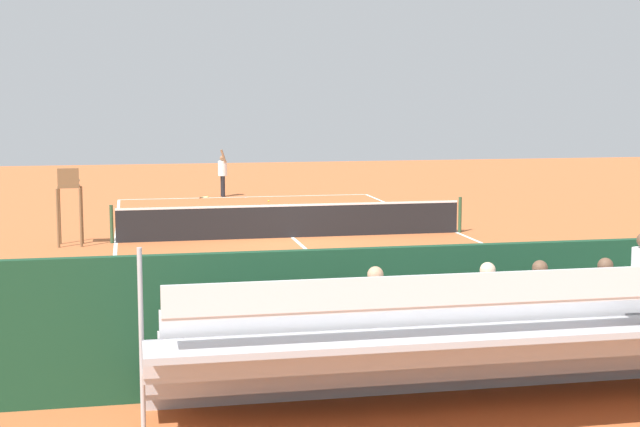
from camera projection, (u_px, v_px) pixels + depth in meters
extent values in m
plane|color=#BC6033|center=(292.00, 238.00, 27.18)|extent=(60.00, 60.00, 0.00)
cube|color=white|center=(246.00, 197.00, 37.87)|extent=(10.00, 0.10, 0.01)
cube|color=white|center=(400.00, 330.00, 16.49)|extent=(10.00, 0.10, 0.01)
cube|color=white|center=(456.00, 232.00, 28.17)|extent=(0.10, 22.00, 0.01)
cube|color=white|center=(116.00, 243.00, 26.19)|extent=(0.10, 22.00, 0.01)
cube|color=white|center=(263.00, 212.00, 33.06)|extent=(7.50, 0.10, 0.01)
cube|color=white|center=(338.00, 277.00, 21.30)|extent=(7.50, 0.10, 0.01)
cube|color=white|center=(292.00, 237.00, 27.18)|extent=(0.10, 12.10, 0.01)
cube|color=white|center=(246.00, 197.00, 37.87)|extent=(0.10, 0.30, 0.01)
cube|color=black|center=(292.00, 222.00, 27.12)|extent=(10.00, 0.02, 0.91)
cube|color=white|center=(292.00, 205.00, 27.06)|extent=(10.00, 0.04, 0.06)
cylinder|color=#2D5133|center=(460.00, 215.00, 28.13)|extent=(0.10, 0.10, 1.07)
cylinder|color=#2D5133|center=(112.00, 224.00, 26.10)|extent=(0.10, 0.10, 1.07)
cube|color=#194228|center=(460.00, 314.00, 13.45)|extent=(18.00, 0.16, 2.00)
cube|color=#B2B2B7|center=(467.00, 373.00, 13.21)|extent=(9.00, 0.10, 0.45)
cube|color=#B2B2B7|center=(477.00, 367.00, 12.84)|extent=(9.00, 0.80, 0.08)
cube|color=#B2B2B7|center=(467.00, 373.00, 13.24)|extent=(9.00, 0.04, 0.45)
cube|color=silver|center=(480.00, 339.00, 12.69)|extent=(8.60, 0.36, 0.04)
cube|color=silver|center=(485.00, 328.00, 12.49)|extent=(8.60, 0.03, 0.36)
cube|color=#B2B2B7|center=(500.00, 351.00, 12.01)|extent=(9.00, 0.80, 0.08)
cube|color=#B2B2B7|center=(488.00, 357.00, 12.40)|extent=(9.00, 0.04, 0.45)
cube|color=silver|center=(504.00, 321.00, 11.86)|extent=(8.60, 0.36, 0.04)
cube|color=silver|center=(510.00, 308.00, 11.66)|extent=(8.60, 0.03, 0.36)
cube|color=#B2B2B7|center=(527.00, 332.00, 11.17)|extent=(9.00, 0.80, 0.08)
cube|color=#B2B2B7|center=(514.00, 339.00, 11.57)|extent=(9.00, 0.04, 0.45)
cube|color=silver|center=(531.00, 299.00, 11.02)|extent=(8.60, 0.36, 0.04)
cube|color=silver|center=(538.00, 286.00, 10.82)|extent=(8.60, 0.03, 0.36)
cylinder|color=#B2B2B7|center=(142.00, 346.00, 11.08)|extent=(0.06, 0.06, 2.35)
cube|color=#2D2D33|center=(638.00, 288.00, 11.48)|extent=(0.32, 0.40, 0.12)
cube|color=#2D2D33|center=(373.00, 321.00, 11.69)|extent=(0.32, 0.40, 0.12)
cylinder|color=#9399A3|center=(375.00, 300.00, 11.53)|extent=(0.30, 0.30, 0.45)
sphere|color=tan|center=(375.00, 274.00, 11.49)|extent=(0.20, 0.20, 0.20)
cube|color=#2D2D33|center=(334.00, 341.00, 12.46)|extent=(0.32, 0.40, 0.12)
cylinder|color=orange|center=(336.00, 322.00, 12.31)|extent=(0.30, 0.30, 0.45)
sphere|color=tan|center=(336.00, 298.00, 12.26)|extent=(0.20, 0.20, 0.20)
cube|color=#2D2D33|center=(599.00, 310.00, 12.30)|extent=(0.32, 0.40, 0.12)
cylinder|color=pink|center=(604.00, 290.00, 12.14)|extent=(0.30, 0.30, 0.45)
sphere|color=brown|center=(605.00, 265.00, 12.10)|extent=(0.20, 0.20, 0.20)
cube|color=#2D2D33|center=(281.00, 344.00, 12.32)|extent=(0.32, 0.40, 0.12)
cylinder|color=black|center=(283.00, 325.00, 12.17)|extent=(0.30, 0.30, 0.45)
sphere|color=beige|center=(282.00, 300.00, 12.12)|extent=(0.20, 0.20, 0.20)
cube|color=#2D2D33|center=(195.00, 348.00, 12.09)|extent=(0.32, 0.40, 0.12)
cylinder|color=black|center=(195.00, 329.00, 11.94)|extent=(0.30, 0.30, 0.45)
sphere|color=tan|center=(195.00, 304.00, 11.90)|extent=(0.20, 0.20, 0.20)
cube|color=#2D2D33|center=(535.00, 313.00, 12.12)|extent=(0.32, 0.40, 0.12)
cylinder|color=blue|center=(539.00, 293.00, 11.96)|extent=(0.30, 0.30, 0.45)
sphere|color=brown|center=(540.00, 268.00, 11.92)|extent=(0.20, 0.20, 0.20)
cube|color=#2D2D33|center=(483.00, 315.00, 11.98)|extent=(0.32, 0.40, 0.12)
cylinder|color=#9399A3|center=(487.00, 295.00, 11.82)|extent=(0.30, 0.30, 0.45)
sphere|color=beige|center=(488.00, 270.00, 11.78)|extent=(0.20, 0.20, 0.20)
cube|color=#2D2D33|center=(464.00, 334.00, 12.82)|extent=(0.32, 0.40, 0.12)
cylinder|color=pink|center=(468.00, 316.00, 12.67)|extent=(0.30, 0.30, 0.45)
sphere|color=brown|center=(468.00, 292.00, 12.63)|extent=(0.20, 0.20, 0.20)
cylinder|color=brown|center=(82.00, 215.00, 26.01)|extent=(0.07, 0.07, 1.60)
cylinder|color=brown|center=(59.00, 215.00, 25.89)|extent=(0.07, 0.07, 1.60)
cylinder|color=brown|center=(81.00, 218.00, 25.43)|extent=(0.07, 0.07, 1.60)
cylinder|color=brown|center=(58.00, 218.00, 25.31)|extent=(0.07, 0.07, 1.60)
cube|color=brown|center=(69.00, 186.00, 25.56)|extent=(0.56, 0.56, 0.06)
cube|color=brown|center=(68.00, 177.00, 25.29)|extent=(0.56, 0.06, 0.48)
cube|color=brown|center=(79.00, 181.00, 25.59)|extent=(0.04, 0.48, 0.04)
cube|color=brown|center=(59.00, 181.00, 25.49)|extent=(0.04, 0.48, 0.04)
cube|color=#9E754C|center=(548.00, 331.00, 14.65)|extent=(1.80, 0.40, 0.05)
cylinder|color=#9E754C|center=(592.00, 343.00, 14.82)|extent=(0.06, 0.06, 0.45)
cylinder|color=#9E754C|center=(503.00, 348.00, 14.53)|extent=(0.06, 0.06, 0.45)
cube|color=#9E754C|center=(554.00, 315.00, 14.43)|extent=(1.80, 0.04, 0.36)
cube|color=#B22D2D|center=(427.00, 359.00, 14.08)|extent=(0.90, 0.36, 0.36)
cylinder|color=black|center=(222.00, 186.00, 38.07)|extent=(0.14, 0.14, 0.85)
cylinder|color=black|center=(223.00, 186.00, 37.86)|extent=(0.14, 0.14, 0.85)
cylinder|color=white|center=(223.00, 168.00, 37.88)|extent=(0.39, 0.39, 0.60)
sphere|color=#8C6647|center=(222.00, 158.00, 37.83)|extent=(0.22, 0.22, 0.22)
cylinder|color=#8C6647|center=(223.00, 156.00, 37.60)|extent=(0.25, 0.11, 0.55)
cylinder|color=#8C6647|center=(222.00, 167.00, 38.08)|extent=(0.10, 0.10, 0.50)
cylinder|color=black|center=(201.00, 198.00, 37.50)|extent=(0.19, 0.24, 0.03)
torus|color=#D8CC4C|center=(205.00, 197.00, 37.74)|extent=(0.43, 0.43, 0.02)
cylinder|color=white|center=(205.00, 197.00, 37.74)|extent=(0.25, 0.25, 0.00)
sphere|color=#CCDB33|center=(269.00, 201.00, 36.20)|extent=(0.07, 0.07, 0.07)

